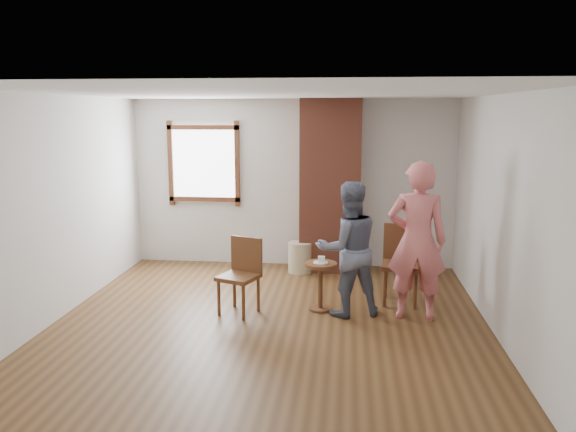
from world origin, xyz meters
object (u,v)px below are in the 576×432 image
at_px(dining_chair_right, 401,259).
at_px(person_pink, 417,241).
at_px(side_table, 320,278).
at_px(man, 348,249).
at_px(dining_chair_left, 242,271).
at_px(stoneware_crock, 300,257).

bearing_deg(dining_chair_right, person_pink, -73.39).
xyz_separation_m(side_table, man, (0.33, -0.10, 0.41)).
height_order(man, person_pink, person_pink).
distance_m(dining_chair_left, dining_chair_right, 2.04).
bearing_deg(stoneware_crock, dining_chair_left, -107.53).
relative_size(stoneware_crock, dining_chair_left, 0.51).
xyz_separation_m(dining_chair_left, side_table, (0.95, 0.16, -0.11)).
height_order(dining_chair_right, person_pink, person_pink).
distance_m(stoneware_crock, dining_chair_right, 1.85).
xyz_separation_m(side_table, person_pink, (1.12, -0.14, 0.53)).
distance_m(dining_chair_right, man, 0.90).
bearing_deg(dining_chair_left, person_pink, 21.42).
xyz_separation_m(dining_chair_left, man, (1.28, 0.05, 0.30)).
bearing_deg(dining_chair_right, man, -135.80).
relative_size(dining_chair_right, side_table, 1.66).
height_order(stoneware_crock, man, man).
bearing_deg(stoneware_crock, person_pink, -49.36).
xyz_separation_m(stoneware_crock, person_pink, (1.51, -1.76, 0.70)).
relative_size(man, person_pink, 0.87).
distance_m(stoneware_crock, dining_chair_left, 1.87).
bearing_deg(stoneware_crock, dining_chair_right, -40.13).
xyz_separation_m(dining_chair_right, person_pink, (0.11, -0.58, 0.38)).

